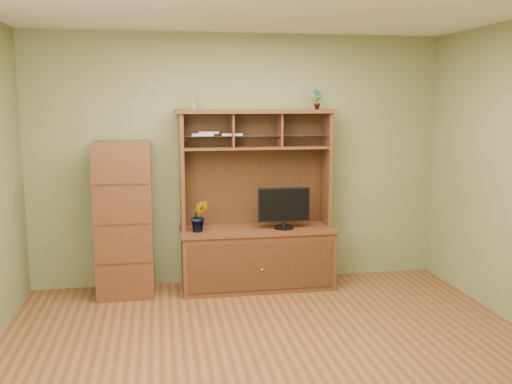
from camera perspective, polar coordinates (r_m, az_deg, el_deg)
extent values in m
cube|color=#593219|center=(4.67, 2.01, -16.25)|extent=(4.50, 4.00, 0.02)
cube|color=#66693E|center=(6.23, -1.67, 3.22)|extent=(4.50, 0.02, 2.70)
cube|color=#66693E|center=(2.38, 12.15, -6.69)|extent=(4.50, 0.02, 2.70)
cube|color=#4E2716|center=(6.15, 0.13, -6.73)|extent=(1.60, 0.55, 0.62)
cube|color=#361C0E|center=(5.89, 0.60, -7.46)|extent=(1.50, 0.01, 0.50)
sphere|color=silver|center=(5.88, 0.62, -7.79)|extent=(0.02, 0.02, 0.02)
cube|color=#4E2716|center=(6.07, 0.13, -3.77)|extent=(1.64, 0.59, 0.03)
cube|color=#4E2716|center=(5.98, -7.43, 2.18)|extent=(0.04, 0.35, 1.25)
cube|color=#4E2716|center=(6.24, 7.05, 2.47)|extent=(0.04, 0.35, 1.25)
cube|color=#361C0E|center=(6.22, -0.29, 2.52)|extent=(1.52, 0.02, 1.25)
cube|color=#4E2716|center=(6.02, -0.03, 8.07)|extent=(1.66, 0.40, 0.04)
cube|color=#4E2716|center=(6.04, -0.03, 4.46)|extent=(1.52, 0.32, 0.02)
cube|color=#4E2716|center=(5.99, -2.44, 6.20)|extent=(0.02, 0.31, 0.35)
cube|color=#4E2716|center=(6.07, 2.34, 6.24)|extent=(0.02, 0.31, 0.35)
cube|color=silver|center=(6.02, -0.02, 5.69)|extent=(1.50, 0.27, 0.01)
cylinder|color=black|center=(6.06, 2.80, -3.56)|extent=(0.21, 0.21, 0.02)
cylinder|color=black|center=(6.05, 2.81, -3.15)|extent=(0.04, 0.04, 0.07)
cube|color=black|center=(6.01, 2.82, -1.28)|extent=(0.55, 0.05, 0.36)
imported|color=#35581E|center=(5.90, -5.69, -2.40)|extent=(0.20, 0.17, 0.33)
imported|color=#2D6824|center=(6.16, 6.10, 9.25)|extent=(0.13, 0.10, 0.22)
cylinder|color=silver|center=(5.94, -6.39, 8.72)|extent=(0.06, 0.06, 0.11)
cylinder|color=olive|center=(5.94, -6.42, 10.20)|extent=(0.04, 0.04, 0.20)
cube|color=#BABAC0|center=(5.96, -5.34, 5.75)|extent=(0.23, 0.18, 0.02)
cube|color=#BABAC0|center=(5.96, -4.67, 5.96)|extent=(0.23, 0.20, 0.02)
cube|color=#BABAC0|center=(5.99, -2.38, 5.79)|extent=(0.23, 0.19, 0.02)
cube|color=#4E2716|center=(5.98, -13.05, -2.65)|extent=(0.57, 0.51, 1.59)
cube|color=#361C0E|center=(5.83, -13.05, -6.98)|extent=(0.53, 0.01, 0.02)
cube|color=#361C0E|center=(5.73, -13.19, -3.16)|extent=(0.53, 0.01, 0.01)
cube|color=#361C0E|center=(5.66, -13.33, 0.77)|extent=(0.53, 0.01, 0.02)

